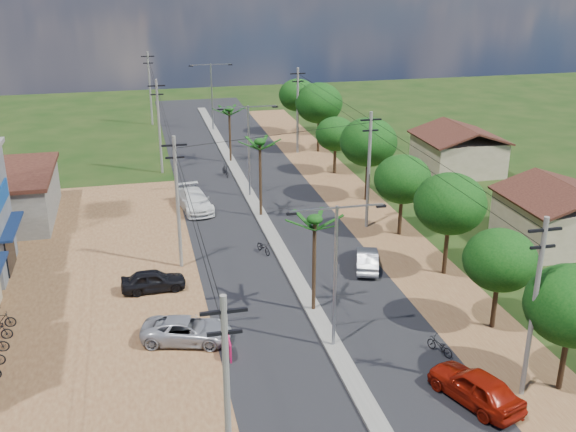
{
  "coord_description": "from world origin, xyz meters",
  "views": [
    {
      "loc": [
        -9.42,
        -29.6,
        19.24
      ],
      "look_at": [
        0.35,
        12.0,
        3.0
      ],
      "focal_mm": 42.0,
      "sensor_mm": 36.0,
      "label": 1
    }
  ],
  "objects_px": {
    "car_parked_dark": "(153,281)",
    "car_red_near": "(475,387)",
    "car_white_far": "(194,201)",
    "car_parked_silver": "(187,331)",
    "roadside_sign": "(230,349)",
    "moto_rider_east": "(440,347)",
    "car_silver_mid": "(367,260)"
  },
  "relations": [
    {
      "from": "roadside_sign",
      "to": "moto_rider_east",
      "type": "bearing_deg",
      "value": -9.14
    },
    {
      "from": "car_parked_dark",
      "to": "car_red_near",
      "type": "bearing_deg",
      "value": -138.64
    },
    {
      "from": "car_parked_silver",
      "to": "roadside_sign",
      "type": "relative_size",
      "value": 3.86
    },
    {
      "from": "car_silver_mid",
      "to": "car_white_far",
      "type": "height_order",
      "value": "car_white_far"
    },
    {
      "from": "car_silver_mid",
      "to": "car_white_far",
      "type": "bearing_deg",
      "value": -36.08
    },
    {
      "from": "car_parked_silver",
      "to": "moto_rider_east",
      "type": "relative_size",
      "value": 2.83
    },
    {
      "from": "car_parked_silver",
      "to": "moto_rider_east",
      "type": "height_order",
      "value": "car_parked_silver"
    },
    {
      "from": "car_red_near",
      "to": "car_white_far",
      "type": "bearing_deg",
      "value": -91.31
    },
    {
      "from": "moto_rider_east",
      "to": "roadside_sign",
      "type": "relative_size",
      "value": 1.37
    },
    {
      "from": "car_silver_mid",
      "to": "car_parked_silver",
      "type": "xyz_separation_m",
      "value": [
        -12.5,
        -6.47,
        0.01
      ]
    },
    {
      "from": "car_white_far",
      "to": "roadside_sign",
      "type": "bearing_deg",
      "value": -99.3
    },
    {
      "from": "moto_rider_east",
      "to": "car_red_near",
      "type": "bearing_deg",
      "value": 63.93
    },
    {
      "from": "car_red_near",
      "to": "car_silver_mid",
      "type": "height_order",
      "value": "car_red_near"
    },
    {
      "from": "car_white_far",
      "to": "roadside_sign",
      "type": "xyz_separation_m",
      "value": [
        -0.5,
        -22.52,
        -0.29
      ]
    },
    {
      "from": "car_white_far",
      "to": "moto_rider_east",
      "type": "relative_size",
      "value": 3.25
    },
    {
      "from": "car_red_near",
      "to": "roadside_sign",
      "type": "height_order",
      "value": "car_red_near"
    },
    {
      "from": "car_parked_dark",
      "to": "roadside_sign",
      "type": "distance_m",
      "value": 9.26
    },
    {
      "from": "moto_rider_east",
      "to": "roadside_sign",
      "type": "height_order",
      "value": "roadside_sign"
    },
    {
      "from": "car_white_far",
      "to": "car_parked_silver",
      "type": "bearing_deg",
      "value": -105.0
    },
    {
      "from": "car_red_near",
      "to": "roadside_sign",
      "type": "relative_size",
      "value": 3.84
    },
    {
      "from": "car_red_near",
      "to": "car_white_far",
      "type": "distance_m",
      "value": 30.53
    },
    {
      "from": "roadside_sign",
      "to": "car_parked_dark",
      "type": "bearing_deg",
      "value": 114.29
    },
    {
      "from": "car_silver_mid",
      "to": "car_parked_dark",
      "type": "distance_m",
      "value": 13.96
    },
    {
      "from": "car_parked_dark",
      "to": "car_white_far",
      "type": "bearing_deg",
      "value": -17.64
    },
    {
      "from": "moto_rider_east",
      "to": "car_parked_silver",
      "type": "bearing_deg",
      "value": -41.76
    },
    {
      "from": "car_silver_mid",
      "to": "roadside_sign",
      "type": "distance_m",
      "value": 13.53
    },
    {
      "from": "roadside_sign",
      "to": "car_silver_mid",
      "type": "bearing_deg",
      "value": 41.42
    },
    {
      "from": "car_red_near",
      "to": "car_parked_dark",
      "type": "distance_m",
      "value": 20.43
    },
    {
      "from": "car_white_far",
      "to": "car_parked_dark",
      "type": "relative_size",
      "value": 1.41
    },
    {
      "from": "car_parked_silver",
      "to": "roadside_sign",
      "type": "xyz_separation_m",
      "value": [
        2.0,
        -2.07,
        -0.15
      ]
    },
    {
      "from": "car_silver_mid",
      "to": "moto_rider_east",
      "type": "height_order",
      "value": "car_silver_mid"
    },
    {
      "from": "car_red_near",
      "to": "car_parked_dark",
      "type": "bearing_deg",
      "value": -67.3
    }
  ]
}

